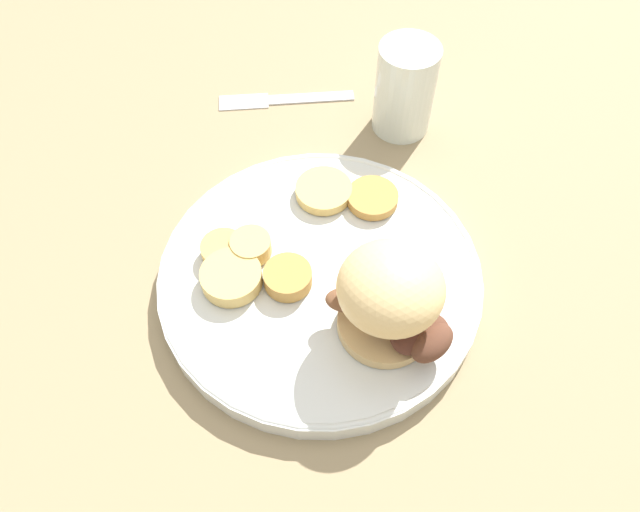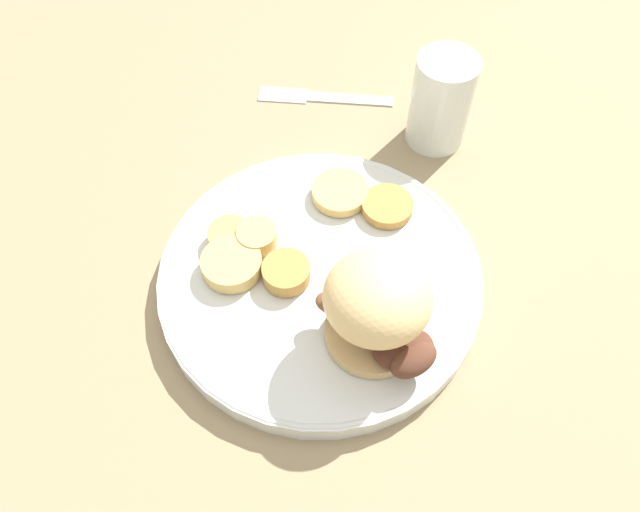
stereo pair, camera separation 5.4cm
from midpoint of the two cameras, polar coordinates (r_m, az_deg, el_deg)
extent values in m
plane|color=#937F5B|center=(0.58, -2.66, -2.82)|extent=(4.00, 4.00, 0.00)
cylinder|color=silver|center=(0.57, -2.70, -2.28)|extent=(0.29, 0.29, 0.02)
torus|color=silver|center=(0.57, -2.74, -1.79)|extent=(0.29, 0.29, 0.01)
cylinder|color=tan|center=(0.53, 3.02, -6.32)|extent=(0.08, 0.08, 0.01)
ellipsoid|color=#4C281E|center=(0.51, 2.92, -6.47)|extent=(0.03, 0.04, 0.01)
ellipsoid|color=#4C281E|center=(0.51, 5.07, -7.53)|extent=(0.04, 0.04, 0.02)
ellipsoid|color=#563323|center=(0.51, 6.90, -7.52)|extent=(0.05, 0.05, 0.01)
ellipsoid|color=brown|center=(0.51, -0.44, -4.28)|extent=(0.03, 0.04, 0.01)
ellipsoid|color=#563323|center=(0.51, 7.19, -8.14)|extent=(0.05, 0.05, 0.02)
ellipsoid|color=#563323|center=(0.53, 5.91, -3.00)|extent=(0.04, 0.05, 0.02)
ellipsoid|color=#E5C17F|center=(0.48, 3.32, -3.13)|extent=(0.09, 0.09, 0.06)
cylinder|color=#DBB766|center=(0.61, -2.19, 5.82)|extent=(0.06, 0.06, 0.01)
cylinder|color=#BC8942|center=(0.61, 2.29, 5.17)|extent=(0.05, 0.05, 0.01)
cylinder|color=tan|center=(0.58, -11.51, 0.36)|extent=(0.04, 0.04, 0.01)
cylinder|color=#BC8942|center=(0.55, -5.77, -2.17)|extent=(0.04, 0.04, 0.02)
cylinder|color=#DBB766|center=(0.56, -10.86, -2.13)|extent=(0.05, 0.05, 0.02)
cylinder|color=#DBB766|center=(0.58, -9.02, 0.71)|extent=(0.04, 0.04, 0.02)
cube|color=silver|center=(0.75, -2.97, 14.18)|extent=(0.03, 0.10, 0.00)
cube|color=silver|center=(0.75, -9.12, 13.65)|extent=(0.03, 0.06, 0.00)
cylinder|color=silver|center=(0.68, 5.47, 14.84)|extent=(0.06, 0.06, 0.10)
camera|label=1|loc=(0.03, -92.87, -4.22)|focal=35.00mm
camera|label=2|loc=(0.03, 87.13, 4.22)|focal=35.00mm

